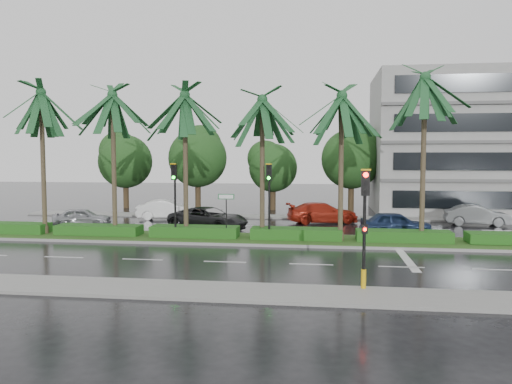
# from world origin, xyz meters

# --- Properties ---
(ground) EXTENTS (120.00, 120.00, 0.00)m
(ground) POSITION_xyz_m (0.00, 0.00, 0.00)
(ground) COLOR black
(ground) RESTS_ON ground
(near_sidewalk) EXTENTS (40.00, 2.40, 0.12)m
(near_sidewalk) POSITION_xyz_m (0.00, -10.20, 0.06)
(near_sidewalk) COLOR gray
(near_sidewalk) RESTS_ON ground
(far_sidewalk) EXTENTS (40.00, 2.00, 0.12)m
(far_sidewalk) POSITION_xyz_m (0.00, 12.00, 0.06)
(far_sidewalk) COLOR gray
(far_sidewalk) RESTS_ON ground
(median) EXTENTS (36.00, 4.00, 0.15)m
(median) POSITION_xyz_m (0.00, 1.00, 0.08)
(median) COLOR gray
(median) RESTS_ON ground
(hedge) EXTENTS (35.20, 1.40, 0.60)m
(hedge) POSITION_xyz_m (0.00, 1.00, 0.45)
(hedge) COLOR #1A4C15
(hedge) RESTS_ON median
(lane_markings) EXTENTS (34.00, 13.06, 0.01)m
(lane_markings) POSITION_xyz_m (3.04, -0.43, 0.01)
(lane_markings) COLOR silver
(lane_markings) RESTS_ON ground
(palm_row) EXTENTS (26.30, 4.20, 9.89)m
(palm_row) POSITION_xyz_m (-1.25, 1.02, 7.92)
(palm_row) COLOR #443627
(palm_row) RESTS_ON median
(signal_near) EXTENTS (0.34, 0.45, 4.36)m
(signal_near) POSITION_xyz_m (6.00, -9.39, 2.50)
(signal_near) COLOR black
(signal_near) RESTS_ON near_sidewalk
(signal_median_left) EXTENTS (0.34, 0.42, 4.36)m
(signal_median_left) POSITION_xyz_m (-4.00, 0.30, 3.00)
(signal_median_left) COLOR black
(signal_median_left) RESTS_ON median
(signal_median_right) EXTENTS (0.34, 0.42, 4.36)m
(signal_median_right) POSITION_xyz_m (1.50, 0.30, 3.00)
(signal_median_right) COLOR black
(signal_median_right) RESTS_ON median
(street_sign) EXTENTS (0.95, 0.09, 2.60)m
(street_sign) POSITION_xyz_m (-1.00, 0.48, 2.12)
(street_sign) COLOR black
(street_sign) RESTS_ON median
(bg_trees) EXTENTS (32.99, 5.39, 7.79)m
(bg_trees) POSITION_xyz_m (-0.18, 17.59, 4.73)
(bg_trees) COLOR #312316
(bg_trees) RESTS_ON ground
(building) EXTENTS (16.00, 10.00, 12.00)m
(building) POSITION_xyz_m (17.00, 18.00, 6.00)
(building) COLOR gray
(building) RESTS_ON ground
(car_silver) EXTENTS (2.48, 4.18, 1.33)m
(car_silver) POSITION_xyz_m (-12.05, 4.93, 0.67)
(car_silver) COLOR #A6A7AE
(car_silver) RESTS_ON ground
(car_white) EXTENTS (2.65, 4.82, 1.51)m
(car_white) POSITION_xyz_m (-7.55, 9.74, 0.75)
(car_white) COLOR silver
(car_white) RESTS_ON ground
(car_darkgrey) EXTENTS (4.24, 5.99, 1.52)m
(car_darkgrey) POSITION_xyz_m (-3.05, 4.80, 0.76)
(car_darkgrey) COLOR black
(car_darkgrey) RESTS_ON ground
(car_red) EXTENTS (3.38, 5.56, 1.51)m
(car_red) POSITION_xyz_m (4.50, 9.19, 0.75)
(car_red) COLOR #A72212
(car_red) RESTS_ON ground
(car_blue) EXTENTS (2.03, 4.45, 1.48)m
(car_blue) POSITION_xyz_m (9.00, 4.00, 0.74)
(car_blue) COLOR #1A294E
(car_blue) RESTS_ON ground
(car_grey) EXTENTS (1.90, 4.50, 1.44)m
(car_grey) POSITION_xyz_m (15.36, 9.37, 0.72)
(car_grey) COLOR #4D4F51
(car_grey) RESTS_ON ground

